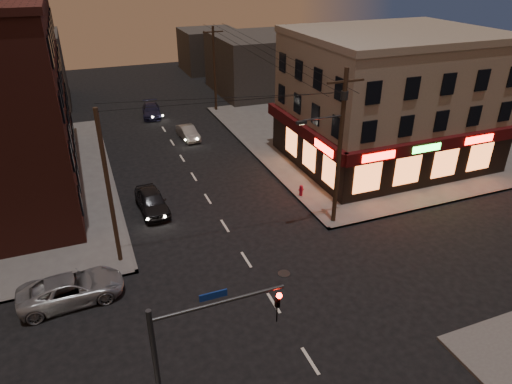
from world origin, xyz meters
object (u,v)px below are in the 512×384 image
sedan_near (152,201)px  sedan_far (151,110)px  sedan_mid (188,133)px  suv_cross (72,289)px  fire_hydrant (301,190)px

sedan_near → sedan_far: size_ratio=0.96×
sedan_mid → sedan_far: bearing=98.8°
suv_cross → sedan_near: sedan_near is taller
sedan_near → sedan_far: (3.65, 20.94, -0.09)m
suv_cross → fire_hydrant: bearing=-73.3°
suv_cross → sedan_far: bearing=-20.9°
suv_cross → fire_hydrant: 16.86m
fire_hydrant → suv_cross: bearing=-160.0°
sedan_near → sedan_mid: sedan_near is taller
suv_cross → sedan_far: (9.07, 28.65, -0.04)m
suv_cross → fire_hydrant: suv_cross is taller
suv_cross → fire_hydrant: (15.84, 5.76, -0.11)m
sedan_far → sedan_near: bearing=-92.9°
sedan_near → sedan_mid: bearing=62.8°
suv_cross → sedan_far: 30.05m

